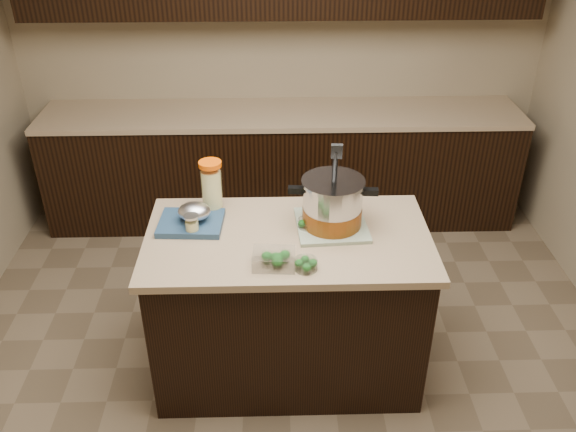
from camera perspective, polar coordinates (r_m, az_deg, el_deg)
name	(u,v)px	position (r m, az deg, el deg)	size (l,w,h in m)	color
ground_plane	(288,365)	(3.67, 0.00, -13.73)	(4.00, 4.00, 0.00)	brown
room_shell	(288,81)	(2.74, 0.00, 12.52)	(4.04, 4.04, 2.72)	tan
back_cabinets	(282,105)	(4.64, -0.60, 10.38)	(3.60, 0.63, 2.33)	black
island	(288,305)	(3.37, 0.00, -8.28)	(1.46, 0.81, 0.90)	black
dish_towel	(332,225)	(3.18, 4.09, -0.85)	(0.36, 0.36, 0.02)	#56754E
stock_pot	(332,206)	(3.12, 4.17, 0.97)	(0.46, 0.35, 0.46)	#B7B7BC
lemonade_pitcher	(212,189)	(3.27, -7.14, 2.53)	(0.15, 0.15, 0.29)	#E8E08E
mason_jar	(192,226)	(3.12, -8.97, -0.91)	(0.09, 0.09, 0.12)	#E8E08E
broccoli_tub_left	(309,225)	(3.14, 1.95, -0.87)	(0.12, 0.12, 0.05)	silver
broccoli_tub_right	(306,265)	(2.85, 1.68, -4.59)	(0.13, 0.13, 0.05)	silver
broccoli_tub_rect	(274,260)	(2.87, -1.34, -4.10)	(0.21, 0.16, 0.07)	silver
blue_tray	(192,219)	(3.20, -8.93, -0.25)	(0.34, 0.28, 0.12)	navy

